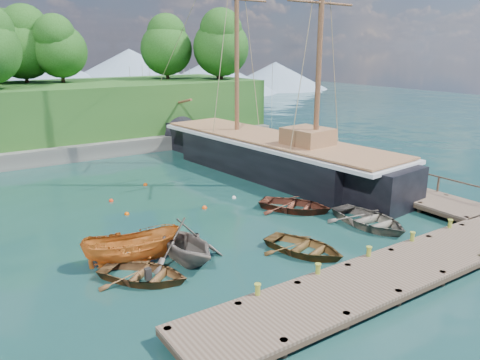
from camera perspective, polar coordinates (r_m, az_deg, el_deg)
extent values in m
plane|color=#10362D|center=(23.92, 2.80, -7.33)|extent=(160.00, 160.00, 0.00)
cube|color=#4F3D31|center=(20.78, 18.31, -10.31)|extent=(20.00, 3.20, 0.12)
cube|color=#30281C|center=(20.85, 18.27, -10.70)|extent=(20.00, 3.20, 0.20)
cylinder|color=#30281C|center=(16.51, -8.75, -19.00)|extent=(0.28, 0.28, 1.10)
cube|color=#4F3D31|center=(35.94, 11.00, 1.33)|extent=(3.20, 24.00, 0.12)
cube|color=#30281C|center=(35.98, 10.99, 1.08)|extent=(3.20, 24.00, 0.20)
cylinder|color=#30281C|center=(28.27, 25.80, -5.12)|extent=(0.28, 0.28, 1.10)
cylinder|color=#30281C|center=(44.18, -0.91, 3.70)|extent=(0.28, 0.28, 1.10)
cylinder|color=#30281C|center=(45.61, 1.84, 4.08)|extent=(0.28, 0.28, 1.10)
cylinder|color=olive|center=(18.16, 2.14, -15.44)|extent=(0.26, 0.26, 0.45)
cylinder|color=olive|center=(19.83, 9.37, -12.74)|extent=(0.26, 0.26, 0.45)
cylinder|color=olive|center=(21.79, 15.28, -10.35)|extent=(0.26, 0.26, 0.45)
cylinder|color=olive|center=(23.97, 20.09, -8.30)|extent=(0.26, 0.26, 0.45)
cylinder|color=olive|center=(26.31, 24.03, -6.55)|extent=(0.26, 0.26, 0.45)
imported|color=brown|center=(20.47, -11.60, -11.90)|extent=(4.66, 4.80, 0.81)
imported|color=#655C55|center=(21.86, -6.68, -9.77)|extent=(3.84, 4.35, 2.15)
imported|color=#553A1A|center=(22.69, 7.83, -8.82)|extent=(4.01, 4.73, 0.83)
imported|color=#686055|center=(26.63, 15.47, -5.43)|extent=(3.39, 4.71, 0.97)
imported|color=#592A1B|center=(28.21, 6.74, -3.72)|extent=(4.92, 5.28, 0.89)
imported|color=#C06520|center=(22.06, -12.91, -9.84)|extent=(4.66, 2.78, 1.69)
imported|color=silver|center=(31.13, 16.73, -2.40)|extent=(2.38, 4.68, 1.73)
cube|color=black|center=(35.92, 3.93, 2.18)|extent=(7.03, 17.10, 3.46)
cube|color=black|center=(44.13, -5.64, 4.74)|extent=(3.48, 5.50, 3.11)
cube|color=black|center=(29.97, 16.45, -1.27)|extent=(4.19, 4.63, 3.29)
cube|color=silver|center=(35.56, 3.98, 4.77)|extent=(7.60, 22.31, 0.25)
cube|color=brown|center=(35.51, 3.98, 5.16)|extent=(7.07, 21.79, 0.12)
cube|color=brown|center=(32.94, 8.27, 5.25)|extent=(2.99, 3.25, 1.20)
cylinder|color=brown|center=(46.73, -8.30, 9.14)|extent=(0.92, 6.89, 1.69)
cylinder|color=brown|center=(38.19, -0.41, 19.81)|extent=(0.36, 0.36, 18.38)
cylinder|color=brown|center=(31.96, 9.85, 19.01)|extent=(0.36, 0.36, 16.91)
cylinder|color=#8C7A59|center=(43.49, -6.17, 19.50)|extent=(1.31, 12.64, 10.67)
sphere|color=silver|center=(23.11, -16.32, -8.87)|extent=(0.28, 0.28, 0.28)
sphere|color=#E54E00|center=(28.16, -13.62, -4.11)|extent=(0.28, 0.28, 0.28)
sphere|color=#D2430E|center=(28.45, -4.35, -3.48)|extent=(0.32, 0.32, 0.32)
sphere|color=silver|center=(30.25, -0.73, -2.23)|extent=(0.27, 0.27, 0.27)
sphere|color=red|center=(30.77, -15.43, -2.51)|extent=(0.29, 0.29, 0.29)
sphere|color=#D44808|center=(33.71, -11.45, -0.63)|extent=(0.30, 0.30, 0.30)
cube|color=#474744|center=(42.87, -26.02, 2.43)|extent=(50.00, 4.00, 1.40)
cylinder|color=#382616|center=(51.95, -2.28, 12.94)|extent=(0.36, 0.36, 1.40)
sphere|color=#1B4010|center=(51.87, -2.32, 15.81)|extent=(6.00, 6.00, 6.00)
cylinder|color=#382616|center=(50.25, -20.80, 11.84)|extent=(0.36, 0.36, 1.40)
sphere|color=#1B4010|center=(50.18, -21.06, 14.45)|extent=(5.13, 5.13, 5.13)
cylinder|color=#382616|center=(51.76, -24.61, 11.53)|extent=(0.36, 0.36, 1.40)
sphere|color=#1B4010|center=(51.69, -24.95, 14.41)|extent=(6.05, 6.05, 6.05)
cylinder|color=#382616|center=(52.89, -2.69, 12.99)|extent=(0.36, 0.36, 1.40)
sphere|color=#1B4010|center=(52.83, -2.72, 15.34)|extent=(4.77, 4.77, 4.77)
cylinder|color=#382616|center=(53.05, -8.84, 12.83)|extent=(0.36, 0.36, 1.40)
sphere|color=#1B4010|center=(52.98, -8.96, 15.47)|extent=(5.55, 5.55, 5.55)
cylinder|color=#382616|center=(56.55, -26.65, 11.55)|extent=(0.36, 0.36, 1.40)
sphere|color=#1B4010|center=(56.48, -26.99, 14.13)|extent=(5.89, 5.89, 5.89)
cone|color=#728CA5|center=(93.81, -13.22, 12.56)|extent=(36.00, 36.00, 9.00)
cone|color=#728CA5|center=(101.62, -3.44, 12.61)|extent=(28.00, 28.00, 7.00)
cone|color=#728CA5|center=(89.65, -22.36, 11.34)|extent=(32.00, 32.00, 8.00)
cone|color=#728CA5|center=(111.17, 4.33, 12.63)|extent=(24.00, 24.00, 6.00)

